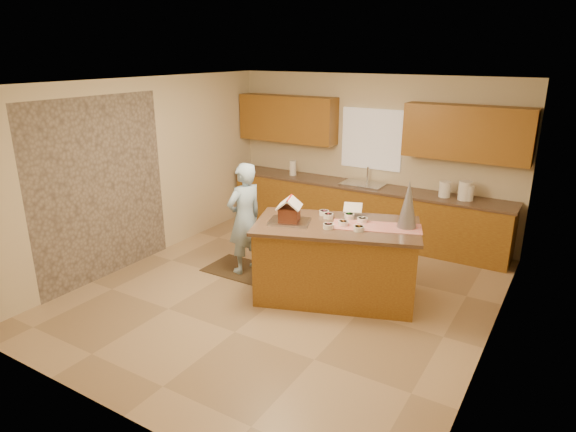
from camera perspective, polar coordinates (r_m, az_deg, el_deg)
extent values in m
plane|color=tan|center=(6.68, -0.16, -8.78)|extent=(5.50, 5.50, 0.00)
plane|color=silver|center=(5.95, -0.18, 15.03)|extent=(5.50, 5.50, 0.00)
plane|color=beige|center=(8.58, 9.52, 6.73)|extent=(5.50, 5.50, 0.00)
plane|color=beige|center=(4.23, -20.15, -6.56)|extent=(5.50, 5.50, 0.00)
plane|color=beige|center=(7.74, -16.23, 4.98)|extent=(5.50, 5.50, 0.00)
plane|color=beige|center=(5.38, 23.21, -1.59)|extent=(5.50, 5.50, 0.00)
plane|color=gray|center=(7.25, -20.65, 2.83)|extent=(0.00, 2.50, 2.50)
cube|color=white|center=(8.49, 9.55, 8.68)|extent=(1.05, 0.03, 1.00)
cube|color=olive|center=(8.54, 8.44, 0.41)|extent=(4.80, 0.60, 0.88)
cube|color=brown|center=(8.41, 8.59, 3.39)|extent=(4.85, 0.63, 0.04)
cube|color=#9A6221|center=(9.01, -0.06, 11.09)|extent=(1.85, 0.35, 0.80)
cube|color=#9A6221|center=(7.87, 19.84, 8.94)|extent=(1.85, 0.35, 0.80)
cube|color=silver|center=(8.41, 8.59, 3.33)|extent=(0.70, 0.45, 0.12)
cylinder|color=silver|center=(8.53, 9.12, 4.69)|extent=(0.03, 0.03, 0.28)
cube|color=olive|center=(6.41, 5.49, -5.34)|extent=(2.17, 1.58, 0.95)
cube|color=brown|center=(6.23, 5.63, -1.14)|extent=(2.28, 1.69, 0.04)
cube|color=red|center=(6.20, 10.12, -1.21)|extent=(1.15, 0.74, 0.01)
cube|color=silver|center=(6.25, 0.15, -0.64)|extent=(0.59, 0.52, 0.03)
cube|color=white|center=(6.57, 7.45, 0.93)|extent=(0.29, 0.26, 0.10)
cone|color=#9FA1AB|center=(6.17, 13.61, 1.33)|extent=(0.31, 0.31, 0.60)
cube|color=black|center=(7.34, -5.13, -6.16)|extent=(1.08, 0.71, 0.01)
imported|color=#98BBD8|center=(7.02, -4.98, -0.28)|extent=(0.52, 0.66, 1.59)
cylinder|color=white|center=(7.98, 17.53, 2.95)|extent=(0.18, 0.18, 0.24)
cylinder|color=white|center=(7.91, 19.63, 2.77)|extent=(0.20, 0.20, 0.28)
cylinder|color=white|center=(7.91, 19.99, 2.48)|extent=(0.15, 0.15, 0.22)
cylinder|color=white|center=(8.96, 0.57, 5.54)|extent=(0.12, 0.12, 0.26)
cube|color=brown|center=(6.22, 0.15, 0.23)|extent=(0.31, 0.33, 0.17)
cube|color=white|center=(6.19, -0.48, 1.56)|extent=(0.25, 0.34, 0.14)
cube|color=white|center=(6.16, 0.78, 1.48)|extent=(0.25, 0.34, 0.14)
cylinder|color=red|center=(6.16, 0.15, 2.07)|extent=(0.12, 0.29, 0.02)
cylinder|color=green|center=(6.46, 7.04, 0.01)|extent=(0.13, 0.13, 0.06)
cylinder|color=red|center=(6.43, 4.64, 0.01)|extent=(0.13, 0.13, 0.06)
cylinder|color=#DB6789|center=(6.06, 4.65, -1.16)|extent=(0.13, 0.13, 0.06)
cylinder|color=orange|center=(6.18, 6.35, -0.83)|extent=(0.13, 0.13, 0.06)
cylinder|color=orange|center=(6.02, 8.12, -1.43)|extent=(0.13, 0.13, 0.06)
cylinder|color=#A13563|center=(6.55, 4.16, 0.37)|extent=(0.13, 0.13, 0.06)
cylinder|color=white|center=(6.33, 8.52, -0.46)|extent=(0.13, 0.13, 0.06)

